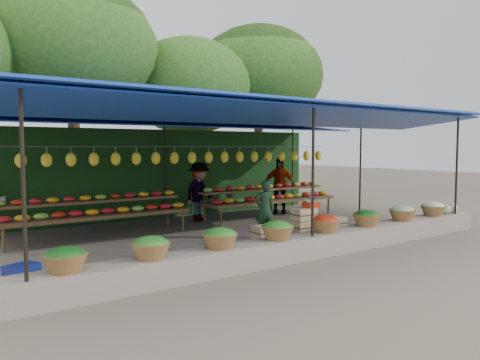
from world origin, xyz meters
TOP-DOWN VIEW (x-y plane):
  - ground at (0.00, 0.00)m, footprint 60.00×60.00m
  - stone_curb at (0.00, -2.75)m, footprint 10.60×0.55m
  - stall_canopy at (0.00, 0.07)m, footprint 10.80×6.60m
  - produce_baskets at (-0.10, -2.75)m, footprint 8.98×0.58m
  - netting_backdrop at (0.00, 3.15)m, footprint 10.60×0.06m
  - tree_row at (0.50, 6.09)m, footprint 16.51×5.50m
  - fruit_table_left at (-2.49, 1.35)m, footprint 4.21×0.95m
  - fruit_table_right at (2.51, 1.35)m, footprint 4.21×0.95m
  - crate_counter at (0.61, -2.01)m, footprint 2.38×0.38m
  - weighing_scale at (0.84, -2.01)m, footprint 0.31×0.31m
  - vendor_seated at (0.47, -0.94)m, footprint 0.54×0.44m
  - customer_mid at (0.53, 1.92)m, footprint 1.17×0.91m
  - customer_right at (3.25, 1.79)m, footprint 1.02×0.96m
  - blue_crate_back at (-4.58, -1.43)m, footprint 0.54×0.47m

SIDE VIEW (x-z plane):
  - ground at x=0.00m, z-range 0.00..0.00m
  - blue_crate_back at x=-4.58m, z-range 0.00..0.27m
  - stone_curb at x=0.00m, z-range 0.00..0.40m
  - crate_counter at x=0.61m, z-range -0.07..0.70m
  - produce_baskets at x=-0.10m, z-range 0.40..0.73m
  - fruit_table_left at x=-2.49m, z-range 0.14..1.07m
  - fruit_table_right at x=2.51m, z-range 0.14..1.07m
  - vendor_seated at x=0.47m, z-range 0.00..1.28m
  - customer_mid at x=0.53m, z-range 0.00..1.59m
  - customer_right at x=3.25m, z-range 0.00..1.69m
  - weighing_scale at x=0.84m, z-range 0.68..1.01m
  - netting_backdrop at x=0.00m, z-range 0.00..2.50m
  - stall_canopy at x=0.00m, z-range 1.26..4.08m
  - tree_row at x=0.50m, z-range 1.14..8.26m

